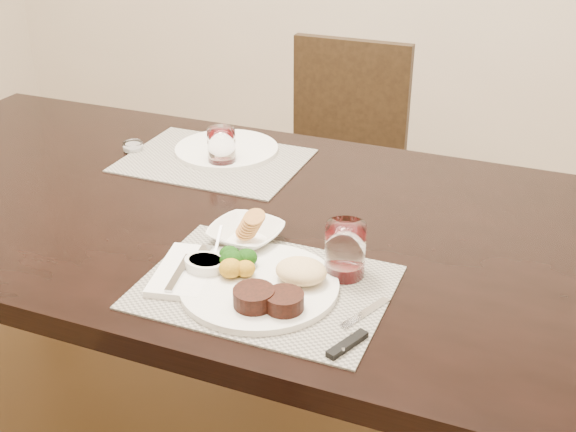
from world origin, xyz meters
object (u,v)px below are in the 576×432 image
at_px(steak_knife, 352,336).
at_px(wine_glass_near, 345,253).
at_px(cracker_bowl, 246,233).
at_px(far_plate, 227,149).
at_px(dinner_plate, 265,283).
at_px(chair_far, 339,158).

height_order(steak_knife, wine_glass_near, wine_glass_near).
distance_m(cracker_bowl, far_plate, 0.50).
height_order(cracker_bowl, far_plate, cracker_bowl).
relative_size(dinner_plate, cracker_bowl, 1.86).
height_order(chair_far, far_plate, chair_far).
bearing_deg(steak_knife, dinner_plate, -179.20).
distance_m(chair_far, wine_glass_near, 1.21).
bearing_deg(far_plate, wine_glass_near, -44.09).
xyz_separation_m(cracker_bowl, far_plate, (-0.26, 0.43, -0.01)).
distance_m(steak_knife, far_plate, 0.87).
bearing_deg(far_plate, steak_knife, -49.57).
bearing_deg(steak_knife, chair_far, 131.75).
relative_size(steak_knife, cracker_bowl, 1.30).
xyz_separation_m(chair_far, cracker_bowl, (0.14, -1.07, 0.27)).
bearing_deg(dinner_plate, cracker_bowl, 103.86).
bearing_deg(cracker_bowl, dinner_plate, -54.20).
bearing_deg(cracker_bowl, chair_far, 97.70).
distance_m(chair_far, steak_knife, 1.40).
relative_size(dinner_plate, steak_knife, 1.43).
bearing_deg(steak_knife, wine_glass_near, 134.51).
relative_size(chair_far, cracker_bowl, 5.62).
distance_m(dinner_plate, steak_knife, 0.21).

